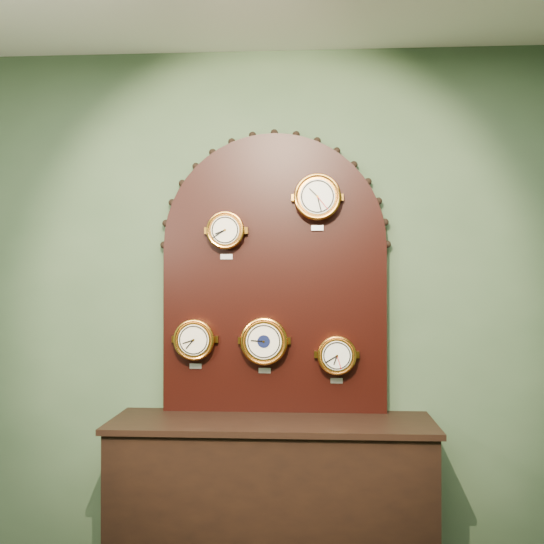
# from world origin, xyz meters

# --- Properties ---
(wall_back) EXTENTS (4.00, 0.00, 4.00)m
(wall_back) POSITION_xyz_m (0.00, 2.50, 1.40)
(wall_back) COLOR #3F573C
(wall_back) RESTS_ON ground
(shop_counter) EXTENTS (1.60, 0.50, 0.80)m
(shop_counter) POSITION_xyz_m (0.00, 2.23, 0.40)
(shop_counter) COLOR black
(shop_counter) RESTS_ON ground_plane
(display_board) EXTENTS (1.26, 0.06, 1.53)m
(display_board) POSITION_xyz_m (0.00, 2.45, 1.63)
(display_board) COLOR black
(display_board) RESTS_ON shop_counter
(roman_clock) EXTENTS (0.20, 0.08, 0.25)m
(roman_clock) POSITION_xyz_m (-0.26, 2.38, 1.80)
(roman_clock) COLOR orange
(roman_clock) RESTS_ON display_board
(arabic_clock) EXTENTS (0.25, 0.08, 0.30)m
(arabic_clock) POSITION_xyz_m (0.23, 2.38, 1.98)
(arabic_clock) COLOR orange
(arabic_clock) RESTS_ON display_board
(hygrometer) EXTENTS (0.22, 0.08, 0.27)m
(hygrometer) POSITION_xyz_m (-0.42, 2.38, 1.22)
(hygrometer) COLOR orange
(hygrometer) RESTS_ON display_board
(barometer) EXTENTS (0.25, 0.08, 0.30)m
(barometer) POSITION_xyz_m (-0.05, 2.38, 1.22)
(barometer) COLOR orange
(barometer) RESTS_ON display_board
(tide_clock) EXTENTS (0.21, 0.08, 0.26)m
(tide_clock) POSITION_xyz_m (0.33, 2.38, 1.14)
(tide_clock) COLOR orange
(tide_clock) RESTS_ON display_board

